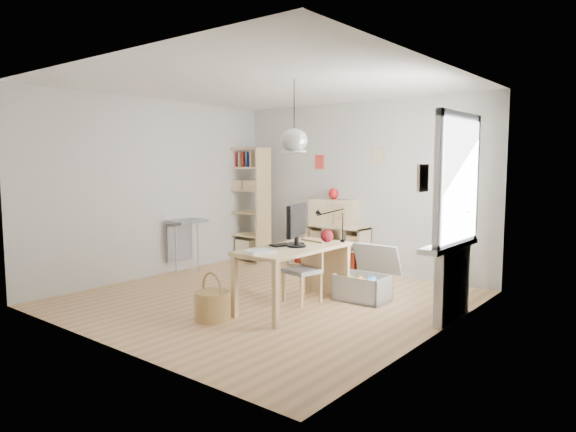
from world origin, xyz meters
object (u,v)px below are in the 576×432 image
Objects in this scene: storage_chest at (365,282)px; drawer_chest at (334,213)px; tall_bookshelf at (247,199)px; monitor at (296,223)px; cube_shelf at (328,250)px; desk at (294,255)px; chair at (305,267)px.

drawer_chest reaches higher than storage_chest.
tall_bookshelf is at bearing 174.84° from drawer_chest.
monitor reaches higher than drawer_chest.
monitor reaches higher than cube_shelf.
desk is 2.48m from cube_shelf.
desk is at bearing -37.01° from tall_bookshelf.
cube_shelf is 2.55m from monitor.
storage_chest is 1.26m from monitor.
tall_bookshelf is at bearing -169.81° from cube_shelf.
drawer_chest reaches higher than desk.
desk is 0.40m from chair.
tall_bookshelf reaches higher than monitor.
desk is at bearing -118.42° from storage_chest.
storage_chest is (0.53, 0.56, -0.22)m from chair.
desk is 3.27m from tall_bookshelf.
monitor is at bearing -62.63° from chair.
drawer_chest is (-0.89, 2.19, 0.28)m from desk.
cube_shelf reaches higher than storage_chest.
cube_shelf is at bearing 149.33° from drawer_chest.
cube_shelf is 2.13m from chair.
desk reaches higher than storage_chest.
drawer_chest is (-0.82, 1.86, 0.49)m from chair.
monitor is (0.02, 0.02, 0.38)m from desk.
desk is 1.94× the size of chair.
drawer_chest is at bearing 112.15° from desk.
tall_bookshelf is 3.55× the size of monitor.
desk is 2.66× the size of monitor.
desk is 2.38m from drawer_chest.
tall_bookshelf is (-2.59, 1.95, 0.43)m from desk.
chair is 2.09m from drawer_chest.
drawer_chest is at bearing 8.06° from tall_bookshelf.
monitor is (2.61, -1.93, -0.05)m from tall_bookshelf.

